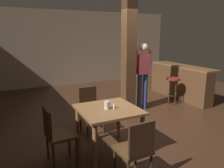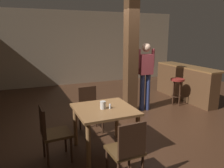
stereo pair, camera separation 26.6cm
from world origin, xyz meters
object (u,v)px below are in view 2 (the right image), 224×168
at_px(dining_table, 104,116).
at_px(salt_shaker, 110,106).
at_px(napkin_cup, 103,105).
at_px(bar_counter, 184,82).
at_px(standing_person, 146,72).
at_px(chair_west, 51,131).
at_px(chair_north, 90,107).
at_px(chair_south, 127,149).
at_px(bar_stool_near, 177,85).

xyz_separation_m(dining_table, salt_shaker, (0.08, -0.06, 0.17)).
relative_size(napkin_cup, salt_shaker, 1.62).
bearing_deg(bar_counter, standing_person, -165.94).
bearing_deg(chair_west, dining_table, -0.89).
distance_m(chair_north, chair_south, 1.79).
relative_size(dining_table, bar_counter, 0.41).
distance_m(chair_south, salt_shaker, 0.90).
bearing_deg(chair_south, chair_west, 132.12).
distance_m(napkin_cup, standing_person, 2.30).
relative_size(napkin_cup, bar_stool_near, 0.17).
bearing_deg(chair_west, chair_north, 44.96).
xyz_separation_m(chair_west, napkin_cup, (0.83, -0.03, 0.32)).
relative_size(salt_shaker, standing_person, 0.05).
bearing_deg(salt_shaker, chair_west, 175.81).
height_order(bar_counter, bar_stool_near, bar_counter).
xyz_separation_m(chair_west, bar_counter, (4.17, 1.90, 0.01)).
bearing_deg(bar_counter, bar_stool_near, -146.88).
bearing_deg(dining_table, chair_west, 179.11).
xyz_separation_m(chair_south, bar_counter, (3.34, 2.82, 0.01)).
xyz_separation_m(chair_south, standing_person, (1.72, 2.41, 0.50)).
xyz_separation_m(napkin_cup, bar_counter, (3.34, 1.93, -0.31)).
relative_size(chair_south, salt_shaker, 11.24).
height_order(dining_table, bar_counter, bar_counter).
bearing_deg(bar_counter, chair_south, -139.89).
relative_size(chair_west, napkin_cup, 6.95).
relative_size(dining_table, salt_shaker, 11.89).
height_order(dining_table, chair_north, chair_north).
xyz_separation_m(chair_west, bar_stool_near, (3.59, 1.52, 0.06)).
bearing_deg(napkin_cup, chair_south, -89.95).
bearing_deg(chair_west, salt_shaker, -4.19).
bearing_deg(salt_shaker, dining_table, 144.06).
bearing_deg(napkin_cup, salt_shaker, -18.04).
bearing_deg(chair_west, chair_south, -47.88).
distance_m(bar_counter, bar_stool_near, 0.70).
distance_m(chair_west, bar_stool_near, 3.90).
distance_m(salt_shaker, bar_counter, 3.80).
bearing_deg(chair_south, salt_shaker, 82.73).
bearing_deg(napkin_cup, bar_counter, 30.05).
bearing_deg(bar_counter, salt_shaker, -148.67).
bearing_deg(dining_table, chair_north, 89.21).
bearing_deg(bar_stool_near, bar_counter, 33.12).
xyz_separation_m(dining_table, standing_person, (1.68, 1.51, 0.37)).
xyz_separation_m(chair_north, standing_person, (1.67, 0.62, 0.50)).
height_order(dining_table, chair_west, chair_west).
bearing_deg(dining_table, salt_shaker, -35.94).
xyz_separation_m(chair_north, chair_west, (-0.87, -0.87, 0.00)).
relative_size(chair_west, salt_shaker, 11.24).
distance_m(dining_table, chair_west, 0.87).
relative_size(chair_south, chair_west, 1.00).
bearing_deg(bar_stool_near, salt_shaker, -149.07).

